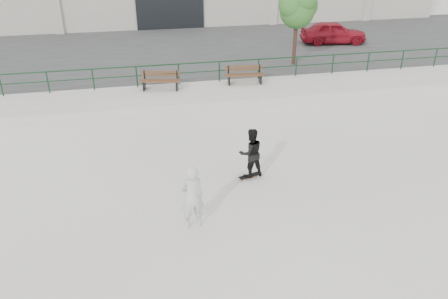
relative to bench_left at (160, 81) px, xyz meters
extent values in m
plane|color=beige|center=(1.94, -10.22, -0.92)|extent=(120.00, 120.00, 0.00)
cube|color=silver|center=(1.94, -0.72, -0.67)|extent=(30.00, 3.00, 0.50)
cube|color=#393939|center=(1.94, 7.78, -0.67)|extent=(60.00, 14.00, 0.50)
cylinder|color=#153A1F|center=(1.94, 0.58, 0.58)|extent=(28.00, 0.06, 0.06)
cylinder|color=#153A1F|center=(1.94, 0.58, 0.13)|extent=(28.00, 0.05, 0.05)
cylinder|color=#153A1F|center=(-7.06, 0.58, 0.08)|extent=(0.06, 0.06, 1.00)
cylinder|color=#153A1F|center=(-5.06, 0.58, 0.08)|extent=(0.06, 0.06, 1.00)
cylinder|color=#153A1F|center=(-3.06, 0.58, 0.08)|extent=(0.06, 0.06, 1.00)
cylinder|color=#153A1F|center=(-1.06, 0.58, 0.08)|extent=(0.06, 0.06, 1.00)
cylinder|color=#153A1F|center=(0.94, 0.58, 0.08)|extent=(0.06, 0.06, 1.00)
cylinder|color=#153A1F|center=(2.94, 0.58, 0.08)|extent=(0.06, 0.06, 1.00)
cylinder|color=#153A1F|center=(4.94, 0.58, 0.08)|extent=(0.06, 0.06, 1.00)
cylinder|color=#153A1F|center=(6.94, 0.58, 0.08)|extent=(0.06, 0.06, 1.00)
cylinder|color=#153A1F|center=(8.94, 0.58, 0.08)|extent=(0.06, 0.06, 1.00)
cylinder|color=#153A1F|center=(10.94, 0.58, 0.08)|extent=(0.06, 0.06, 1.00)
cylinder|color=#153A1F|center=(12.94, 0.58, 0.08)|extent=(0.06, 0.06, 1.00)
cylinder|color=#153A1F|center=(14.94, 0.58, 0.08)|extent=(0.06, 0.06, 1.00)
cube|color=black|center=(1.94, 13.73, 0.68)|extent=(5.00, 0.15, 3.20)
cube|color=#4C281A|center=(-0.05, -0.24, 0.02)|extent=(1.83, 0.50, 0.04)
cube|color=#4C281A|center=(-0.01, -0.06, 0.02)|extent=(1.83, 0.50, 0.04)
cube|color=#4C281A|center=(0.02, 0.12, 0.02)|extent=(1.83, 0.50, 0.04)
cube|color=#4C281A|center=(0.04, 0.20, 0.21)|extent=(1.81, 0.42, 0.10)
cube|color=#4C281A|center=(0.04, 0.20, 0.36)|extent=(1.81, 0.42, 0.10)
cube|color=black|center=(-0.76, 0.09, -0.21)|extent=(0.17, 0.51, 0.43)
cube|color=black|center=(-0.71, 0.35, 0.21)|extent=(0.07, 0.06, 0.43)
cube|color=black|center=(0.74, -0.22, -0.21)|extent=(0.17, 0.51, 0.43)
cube|color=black|center=(0.79, 0.04, 0.21)|extent=(0.07, 0.06, 0.43)
cube|color=#4C281A|center=(4.05, -0.21, 0.02)|extent=(1.86, 0.30, 0.04)
cube|color=#4C281A|center=(4.07, -0.03, 0.02)|extent=(1.86, 0.30, 0.04)
cube|color=#4C281A|center=(4.09, 0.16, 0.02)|extent=(1.86, 0.30, 0.04)
cube|color=#4C281A|center=(4.10, 0.24, 0.22)|extent=(1.85, 0.22, 0.10)
cube|color=#4C281A|center=(4.10, 0.24, 0.36)|extent=(1.85, 0.22, 0.10)
cube|color=black|center=(3.30, 0.05, -0.20)|extent=(0.11, 0.52, 0.43)
cube|color=black|center=(3.33, 0.32, 0.22)|extent=(0.07, 0.06, 0.43)
cube|color=black|center=(4.84, -0.10, -0.20)|extent=(0.11, 0.52, 0.43)
cube|color=black|center=(4.87, 0.16, 0.22)|extent=(0.07, 0.06, 0.43)
cylinder|color=#492E24|center=(7.60, 2.72, 0.82)|extent=(0.21, 0.21, 2.47)
sphere|color=#2E5D22|center=(7.60, 2.72, 2.46)|extent=(1.85, 1.85, 1.85)
sphere|color=#2E5D22|center=(8.11, 3.02, 2.67)|extent=(1.44, 1.44, 1.44)
sphere|color=#2E5D22|center=(7.19, 2.51, 2.77)|extent=(1.34, 1.34, 1.34)
sphere|color=#2E5D22|center=(7.80, 2.30, 3.08)|extent=(1.23, 1.23, 1.23)
sphere|color=#2E5D22|center=(7.29, 3.13, 2.98)|extent=(1.13, 1.13, 1.13)
imported|color=maroon|center=(11.84, 6.86, 0.30)|extent=(4.42, 2.35, 1.43)
cube|color=black|center=(2.19, -7.98, -0.83)|extent=(0.80, 0.41, 0.02)
cube|color=brown|center=(2.19, -7.98, -0.85)|extent=(0.80, 0.41, 0.01)
cube|color=gray|center=(1.94, -8.05, -0.87)|extent=(0.10, 0.17, 0.03)
cube|color=gray|center=(2.44, -7.91, -0.87)|extent=(0.10, 0.17, 0.03)
cylinder|color=beige|center=(1.97, -8.14, -0.89)|extent=(0.06, 0.04, 0.06)
cylinder|color=beige|center=(1.91, -7.96, -0.89)|extent=(0.06, 0.04, 0.06)
cylinder|color=beige|center=(2.47, -8.00, -0.89)|extent=(0.06, 0.04, 0.06)
cylinder|color=beige|center=(2.41, -7.82, -0.89)|extent=(0.06, 0.04, 0.06)
imported|color=black|center=(2.19, -7.98, 0.00)|extent=(0.88, 0.72, 1.65)
imported|color=silver|center=(-0.02, -10.12, 0.00)|extent=(0.74, 0.55, 1.84)
camera|label=1|loc=(-1.25, -19.83, 6.38)|focal=35.00mm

